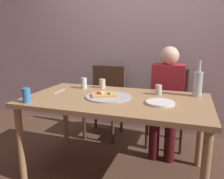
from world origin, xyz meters
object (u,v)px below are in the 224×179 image
at_px(tumbler_near, 159,90).
at_px(chair_left, 105,96).
at_px(pizza_slice_last, 104,95).
at_px(table_knife, 59,91).
at_px(tumbler_far, 102,83).
at_px(pizza_tray, 108,97).
at_px(guest_in_sweater, 167,94).
at_px(wine_bottle, 198,83).
at_px(wine_glass, 84,83).
at_px(soda_can, 27,95).
at_px(plate_stack, 160,103).
at_px(dining_table, 116,106).
at_px(chair_right, 167,102).

xyz_separation_m(tumbler_near, chair_left, (-0.75, 0.60, -0.27)).
relative_size(pizza_slice_last, table_knife, 1.16).
height_order(tumbler_far, table_knife, tumbler_far).
bearing_deg(pizza_tray, guest_in_sweater, 56.65).
xyz_separation_m(wine_bottle, wine_glass, (-1.12, -0.03, -0.07)).
xyz_separation_m(pizza_slice_last, table_knife, (-0.50, 0.06, -0.02)).
bearing_deg(table_knife, wine_glass, -40.96).
relative_size(pizza_tray, wine_bottle, 1.26).
bearing_deg(soda_can, plate_stack, 16.46).
relative_size(dining_table, plate_stack, 6.95).
bearing_deg(dining_table, wine_bottle, 23.73).
bearing_deg(chair_right, chair_left, 0.00).
height_order(tumbler_near, soda_can, soda_can).
height_order(wine_glass, soda_can, soda_can).
distance_m(table_knife, chair_right, 1.29).
height_order(pizza_tray, chair_left, chair_left).
height_order(dining_table, wine_bottle, wine_bottle).
distance_m(wine_glass, guest_in_sweater, 0.94).
bearing_deg(pizza_slice_last, wine_bottle, 21.34).
distance_m(pizza_tray, table_knife, 0.54).
relative_size(dining_table, wine_bottle, 4.96).
height_order(wine_glass, table_knife, wine_glass).
height_order(plate_stack, chair_left, chair_left).
bearing_deg(guest_in_sweater, table_knife, 33.06).
bearing_deg(plate_stack, dining_table, 172.17).
bearing_deg(plate_stack, chair_left, 131.86).
relative_size(pizza_slice_last, chair_right, 0.28).
distance_m(dining_table, pizza_tray, 0.11).
distance_m(chair_right, guest_in_sweater, 0.20).
bearing_deg(soda_can, pizza_tray, 32.34).
bearing_deg(tumbler_far, wine_bottle, -2.95).
relative_size(pizza_slice_last, tumbler_far, 2.67).
height_order(pizza_slice_last, wine_glass, wine_glass).
xyz_separation_m(table_knife, chair_left, (0.20, 0.80, -0.23)).
xyz_separation_m(tumbler_far, soda_can, (-0.39, -0.71, 0.01)).
relative_size(dining_table, chair_right, 1.79).
xyz_separation_m(wine_bottle, table_knife, (-1.29, -0.25, -0.12)).
distance_m(tumbler_near, tumbler_far, 0.61).
height_order(dining_table, soda_can, soda_can).
height_order(pizza_tray, table_knife, pizza_tray).
relative_size(tumbler_far, guest_in_sweater, 0.08).
relative_size(wine_bottle, table_knife, 1.48).
xyz_separation_m(tumbler_near, chair_right, (0.04, 0.60, -0.27)).
height_order(tumbler_near, table_knife, tumbler_near).
xyz_separation_m(tumbler_far, guest_in_sweater, (0.64, 0.35, -0.15)).
distance_m(dining_table, pizza_slice_last, 0.15).
relative_size(wine_bottle, plate_stack, 1.40).
height_order(table_knife, chair_left, chair_left).
relative_size(soda_can, chair_left, 0.14).
bearing_deg(dining_table, soda_can, -150.93).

